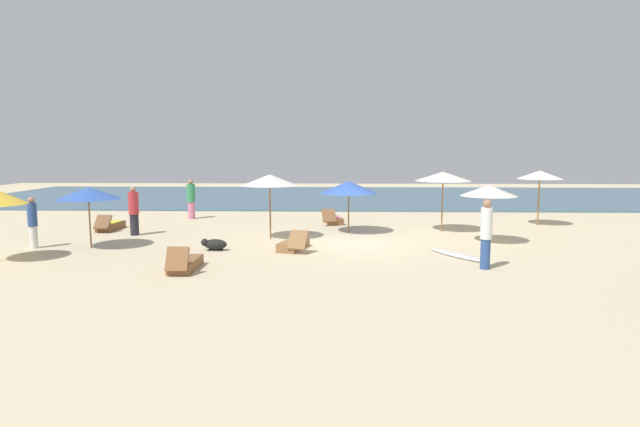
{
  "coord_description": "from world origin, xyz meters",
  "views": [
    {
      "loc": [
        -0.7,
        -17.47,
        3.26
      ],
      "look_at": [
        -1.24,
        -0.42,
        1.1
      ],
      "focal_mm": 29.24,
      "sensor_mm": 36.0,
      "label": 1
    }
  ],
  "objects_px": {
    "lounger_3": "(110,226)",
    "person_3": "(486,233)",
    "lounger_0": "(185,264)",
    "dog": "(214,244)",
    "umbrella_0": "(88,193)",
    "umbrella_5": "(270,180)",
    "umbrella_2": "(443,176)",
    "person_2": "(134,211)",
    "lounger_2": "(294,244)",
    "umbrella_6": "(349,187)",
    "person_0": "(191,199)",
    "person_1": "(33,222)",
    "surfboard": "(457,255)",
    "lounger_1": "(333,219)",
    "umbrella_1": "(540,175)",
    "umbrella_4": "(489,191)"
  },
  "relations": [
    {
      "from": "umbrella_6",
      "to": "person_2",
      "type": "bearing_deg",
      "value": -174.13
    },
    {
      "from": "lounger_0",
      "to": "dog",
      "type": "bearing_deg",
      "value": 86.65
    },
    {
      "from": "umbrella_6",
      "to": "person_0",
      "type": "relative_size",
      "value": 1.22
    },
    {
      "from": "umbrella_2",
      "to": "dog",
      "type": "xyz_separation_m",
      "value": [
        -8.01,
        -4.0,
        -1.96
      ]
    },
    {
      "from": "lounger_0",
      "to": "person_3",
      "type": "relative_size",
      "value": 0.86
    },
    {
      "from": "umbrella_1",
      "to": "person_2",
      "type": "bearing_deg",
      "value": -169.64
    },
    {
      "from": "lounger_0",
      "to": "person_3",
      "type": "bearing_deg",
      "value": 2.83
    },
    {
      "from": "surfboard",
      "to": "person_1",
      "type": "bearing_deg",
      "value": 176.56
    },
    {
      "from": "umbrella_1",
      "to": "umbrella_2",
      "type": "xyz_separation_m",
      "value": [
        -4.36,
        -1.75,
        0.02
      ]
    },
    {
      "from": "umbrella_6",
      "to": "lounger_1",
      "type": "xyz_separation_m",
      "value": [
        -0.63,
        2.48,
        -1.59
      ]
    },
    {
      "from": "umbrella_4",
      "to": "umbrella_5",
      "type": "xyz_separation_m",
      "value": [
        -7.54,
        0.57,
        0.3
      ]
    },
    {
      "from": "umbrella_6",
      "to": "lounger_3",
      "type": "bearing_deg",
      "value": 177.94
    },
    {
      "from": "dog",
      "to": "person_2",
      "type": "bearing_deg",
      "value": 142.41
    },
    {
      "from": "umbrella_1",
      "to": "dog",
      "type": "relative_size",
      "value": 2.76
    },
    {
      "from": "person_1",
      "to": "person_3",
      "type": "bearing_deg",
      "value": -10.22
    },
    {
      "from": "lounger_2",
      "to": "person_0",
      "type": "distance_m",
      "value": 8.95
    },
    {
      "from": "umbrella_0",
      "to": "umbrella_4",
      "type": "relative_size",
      "value": 1.0
    },
    {
      "from": "umbrella_0",
      "to": "lounger_3",
      "type": "distance_m",
      "value": 4.16
    },
    {
      "from": "lounger_1",
      "to": "lounger_3",
      "type": "xyz_separation_m",
      "value": [
        -8.85,
        -2.14,
        -0.0
      ]
    },
    {
      "from": "lounger_1",
      "to": "person_3",
      "type": "xyz_separation_m",
      "value": [
        4.18,
        -8.42,
        0.8
      ]
    },
    {
      "from": "umbrella_2",
      "to": "person_0",
      "type": "relative_size",
      "value": 1.29
    },
    {
      "from": "lounger_3",
      "to": "person_3",
      "type": "bearing_deg",
      "value": -25.73
    },
    {
      "from": "lounger_1",
      "to": "lounger_3",
      "type": "distance_m",
      "value": 9.1
    },
    {
      "from": "dog",
      "to": "lounger_1",
      "type": "bearing_deg",
      "value": 58.58
    },
    {
      "from": "umbrella_2",
      "to": "person_1",
      "type": "bearing_deg",
      "value": -164.82
    },
    {
      "from": "umbrella_5",
      "to": "surfboard",
      "type": "relative_size",
      "value": 1.02
    },
    {
      "from": "umbrella_0",
      "to": "umbrella_6",
      "type": "height_order",
      "value": "umbrella_6"
    },
    {
      "from": "umbrella_2",
      "to": "person_3",
      "type": "distance_m",
      "value": 6.41
    },
    {
      "from": "umbrella_2",
      "to": "lounger_2",
      "type": "bearing_deg",
      "value": -145.31
    },
    {
      "from": "lounger_2",
      "to": "lounger_3",
      "type": "bearing_deg",
      "value": 153.73
    },
    {
      "from": "person_0",
      "to": "person_1",
      "type": "distance_m",
      "value": 7.85
    },
    {
      "from": "dog",
      "to": "umbrella_1",
      "type": "bearing_deg",
      "value": 24.92
    },
    {
      "from": "umbrella_6",
      "to": "person_3",
      "type": "xyz_separation_m",
      "value": [
        3.55,
        -5.94,
        -0.78
      ]
    },
    {
      "from": "umbrella_4",
      "to": "person_3",
      "type": "height_order",
      "value": "umbrella_4"
    },
    {
      "from": "umbrella_2",
      "to": "lounger_2",
      "type": "relative_size",
      "value": 1.32
    },
    {
      "from": "umbrella_0",
      "to": "lounger_1",
      "type": "relative_size",
      "value": 1.12
    },
    {
      "from": "umbrella_0",
      "to": "dog",
      "type": "xyz_separation_m",
      "value": [
        4.12,
        -0.28,
        -1.6
      ]
    },
    {
      "from": "umbrella_2",
      "to": "person_2",
      "type": "bearing_deg",
      "value": -174.19
    },
    {
      "from": "lounger_1",
      "to": "surfboard",
      "type": "height_order",
      "value": "lounger_1"
    },
    {
      "from": "surfboard",
      "to": "person_3",
      "type": "bearing_deg",
      "value": -77.98
    },
    {
      "from": "umbrella_1",
      "to": "umbrella_6",
      "type": "relative_size",
      "value": 1.04
    },
    {
      "from": "umbrella_6",
      "to": "lounger_0",
      "type": "distance_m",
      "value": 7.95
    },
    {
      "from": "lounger_2",
      "to": "lounger_3",
      "type": "height_order",
      "value": "lounger_2"
    },
    {
      "from": "umbrella_2",
      "to": "surfboard",
      "type": "bearing_deg",
      "value": -95.57
    },
    {
      "from": "umbrella_4",
      "to": "umbrella_1",
      "type": "bearing_deg",
      "value": 51.56
    },
    {
      "from": "person_1",
      "to": "umbrella_2",
      "type": "bearing_deg",
      "value": 15.18
    },
    {
      "from": "lounger_1",
      "to": "lounger_2",
      "type": "relative_size",
      "value": 1.01
    },
    {
      "from": "lounger_3",
      "to": "lounger_0",
      "type": "bearing_deg",
      "value": -53.47
    },
    {
      "from": "person_0",
      "to": "surfboard",
      "type": "distance_m",
      "value": 13.09
    },
    {
      "from": "umbrella_0",
      "to": "umbrella_5",
      "type": "xyz_separation_m",
      "value": [
        5.65,
        1.89,
        0.32
      ]
    }
  ]
}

